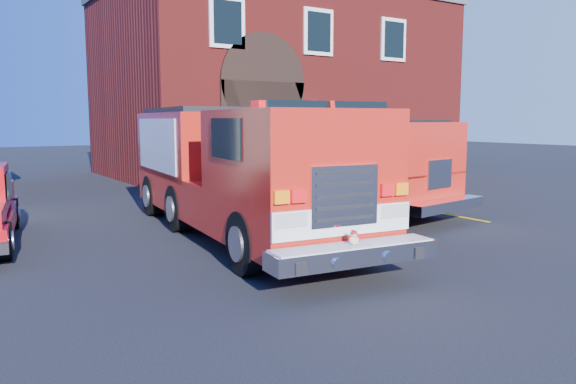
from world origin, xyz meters
TOP-DOWN VIEW (x-y plane):
  - ground at (0.00, 0.00)m, footprint 100.00×100.00m
  - parking_stripe_near at (6.50, 1.00)m, footprint 0.12×3.00m
  - parking_stripe_mid at (6.50, 4.00)m, footprint 0.12×3.00m
  - parking_stripe_far at (6.50, 7.00)m, footprint 0.12×3.00m
  - fire_station at (8.99, 13.98)m, footprint 15.20×10.20m
  - fire_engine at (0.45, 1.58)m, footprint 3.59×9.58m
  - secondary_truck at (4.36, 3.81)m, footprint 3.83×8.63m

SIDE VIEW (x-z plane):
  - ground at x=0.00m, z-range 0.00..0.00m
  - parking_stripe_near at x=6.50m, z-range 0.00..0.01m
  - parking_stripe_mid at x=6.50m, z-range 0.00..0.01m
  - parking_stripe_far at x=6.50m, z-range 0.00..0.01m
  - secondary_truck at x=4.36m, z-range 0.12..2.83m
  - fire_engine at x=0.45m, z-range 0.05..2.94m
  - fire_station at x=8.99m, z-range 0.03..8.48m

